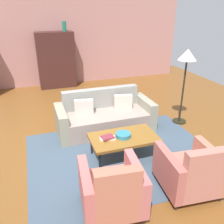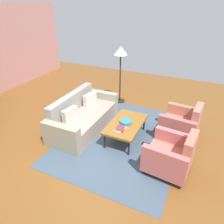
# 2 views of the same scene
# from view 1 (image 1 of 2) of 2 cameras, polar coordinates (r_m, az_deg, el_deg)

# --- Properties ---
(ground_plane) EXTENTS (10.93, 10.93, 0.00)m
(ground_plane) POSITION_cam_1_polar(r_m,az_deg,el_deg) (4.87, -6.56, -7.85)
(ground_plane) COLOR brown
(wall_back) EXTENTS (9.11, 0.12, 2.80)m
(wall_back) POSITION_cam_1_polar(r_m,az_deg,el_deg) (8.55, -13.70, 15.61)
(wall_back) COLOR tan
(wall_back) RESTS_ON ground
(area_rug) EXTENTS (3.40, 2.60, 0.01)m
(area_rug) POSITION_cam_1_polar(r_m,az_deg,el_deg) (4.56, 2.46, -10.08)
(area_rug) COLOR #425466
(area_rug) RESTS_ON ground
(couch) EXTENTS (2.11, 0.91, 0.86)m
(couch) POSITION_cam_1_polar(r_m,az_deg,el_deg) (5.36, -1.83, -1.07)
(couch) COLOR #A18B7E
(couch) RESTS_ON ground
(coffee_table) EXTENTS (1.20, 0.70, 0.42)m
(coffee_table) POSITION_cam_1_polar(r_m,az_deg,el_deg) (4.32, 2.79, -6.27)
(coffee_table) COLOR black
(coffee_table) RESTS_ON ground
(armchair_left) EXTENTS (0.88, 0.88, 0.88)m
(armchair_left) POSITION_cam_1_polar(r_m,az_deg,el_deg) (3.29, 0.15, -18.40)
(armchair_left) COLOR #311A13
(armchair_left) RESTS_ON ground
(armchair_right) EXTENTS (0.87, 0.87, 0.88)m
(armchair_right) POSITION_cam_1_polar(r_m,az_deg,el_deg) (3.76, 18.26, -13.55)
(armchair_right) COLOR #3C1F1B
(armchair_right) RESTS_ON ground
(fruit_bowl) EXTENTS (0.27, 0.27, 0.07)m
(fruit_bowl) POSITION_cam_1_polar(r_m,az_deg,el_deg) (4.28, 2.68, -5.47)
(fruit_bowl) COLOR teal
(fruit_bowl) RESTS_ON coffee_table
(book_stack) EXTENTS (0.30, 0.20, 0.05)m
(book_stack) POSITION_cam_1_polar(r_m,az_deg,el_deg) (4.21, -1.07, -6.15)
(book_stack) COLOR beige
(book_stack) RESTS_ON coffee_table
(cabinet) EXTENTS (1.20, 0.51, 1.80)m
(cabinet) POSITION_cam_1_polar(r_m,az_deg,el_deg) (8.30, -13.13, 11.90)
(cabinet) COLOR #41201C
(cabinet) RESTS_ON ground
(vase_tall) EXTENTS (0.13, 0.13, 0.31)m
(vase_tall) POSITION_cam_1_polar(r_m,az_deg,el_deg) (8.19, -11.28, 19.37)
(vase_tall) COLOR #1D785C
(vase_tall) RESTS_ON cabinet
(floor_lamp) EXTENTS (0.40, 0.40, 1.72)m
(floor_lamp) POSITION_cam_1_polar(r_m,az_deg,el_deg) (5.53, 17.34, 11.32)
(floor_lamp) COLOR black
(floor_lamp) RESTS_ON ground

